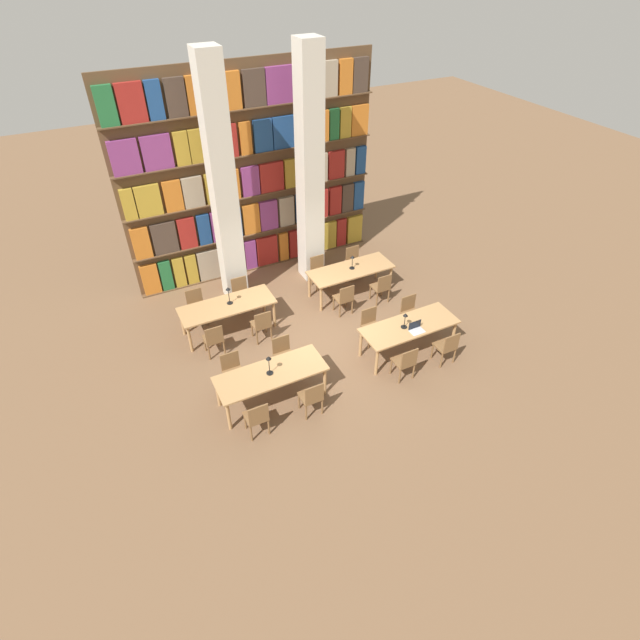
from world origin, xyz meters
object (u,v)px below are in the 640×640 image
at_px(chair_11, 241,293).
at_px(chair_4, 405,362).
at_px(reading_table_2, 227,307).
at_px(chair_10, 262,324).
at_px(reading_table_3, 351,271).
at_px(chair_15, 354,261).
at_px(desk_lamp_0, 269,362).
at_px(desk_lamp_2, 228,293).
at_px(chair_5, 371,325).
at_px(pillar_center, 310,173).
at_px(chair_3, 283,354).
at_px(chair_7, 410,312).
at_px(chair_6, 447,346).
at_px(reading_table_1, 409,328).
at_px(chair_12, 344,298).
at_px(pillar_left, 223,190).
at_px(chair_8, 214,339).
at_px(chair_9, 197,305).
at_px(chair_1, 233,371).
at_px(desk_lamp_1, 405,318).
at_px(reading_table_0, 271,376).
at_px(chair_2, 312,397).
at_px(laptop, 416,329).
at_px(chair_0, 257,417).
at_px(desk_lamp_3, 352,260).
at_px(chair_14, 381,287).
at_px(chair_13, 319,271).

bearing_deg(chair_11, chair_4, 119.67).
xyz_separation_m(reading_table_2, chair_10, (0.59, -0.71, -0.22)).
xyz_separation_m(reading_table_3, chair_15, (0.52, 0.71, -0.22)).
distance_m(desk_lamp_0, desk_lamp_2, 2.63).
relative_size(chair_4, chair_5, 1.00).
distance_m(pillar_center, chair_3, 4.70).
bearing_deg(chair_11, chair_7, 142.68).
relative_size(desk_lamp_2, reading_table_3, 0.20).
distance_m(desk_lamp_0, chair_6, 4.05).
relative_size(reading_table_1, chair_12, 2.56).
xyz_separation_m(pillar_left, chair_6, (3.35, -4.67, -2.52)).
bearing_deg(pillar_center, chair_10, -137.90).
distance_m(pillar_left, reading_table_1, 5.37).
bearing_deg(chair_8, chair_9, 90.00).
bearing_deg(pillar_center, desk_lamp_2, -154.34).
relative_size(pillar_left, chair_9, 6.81).
xyz_separation_m(chair_1, chair_10, (1.12, 1.18, 0.00)).
height_order(chair_6, chair_7, same).
height_order(desk_lamp_1, reading_table_3, desk_lamp_1).
xyz_separation_m(chair_6, reading_table_2, (-3.98, 3.30, 0.22)).
bearing_deg(chair_15, reading_table_0, 40.92).
relative_size(chair_2, chair_4, 1.00).
bearing_deg(chair_12, chair_11, 148.64).
xyz_separation_m(chair_1, chair_9, (-0.05, 2.60, 0.00)).
relative_size(laptop, reading_table_2, 0.14).
distance_m(reading_table_1, desk_lamp_1, 0.38).
bearing_deg(reading_table_1, desk_lamp_0, -179.74).
bearing_deg(chair_9, reading_table_0, 100.90).
relative_size(chair_3, chair_9, 1.00).
relative_size(chair_0, desk_lamp_0, 1.92).
height_order(chair_9, chair_12, same).
xyz_separation_m(chair_1, desk_lamp_3, (3.98, 1.95, 0.56)).
relative_size(chair_10, chair_15, 1.00).
height_order(desk_lamp_0, chair_14, desk_lamp_0).
bearing_deg(desk_lamp_2, chair_7, -26.04).
relative_size(chair_1, chair_6, 1.00).
height_order(laptop, chair_13, laptop).
xyz_separation_m(reading_table_3, desk_lamp_3, (0.04, 0.01, 0.34)).
relative_size(chair_1, chair_3, 1.00).
height_order(desk_lamp_2, desk_lamp_3, desk_lamp_2).
xyz_separation_m(pillar_left, chair_14, (3.30, -2.03, -2.52)).
relative_size(chair_0, chair_13, 1.00).
height_order(chair_0, chair_10, same).
bearing_deg(chair_14, chair_1, -164.57).
distance_m(chair_7, chair_9, 5.24).
bearing_deg(desk_lamp_3, chair_3, -145.31).
relative_size(chair_3, desk_lamp_2, 1.91).
distance_m(chair_0, chair_8, 2.60).
xyz_separation_m(chair_3, desk_lamp_1, (2.65, -0.70, 0.56)).
relative_size(chair_4, reading_table_3, 0.39).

